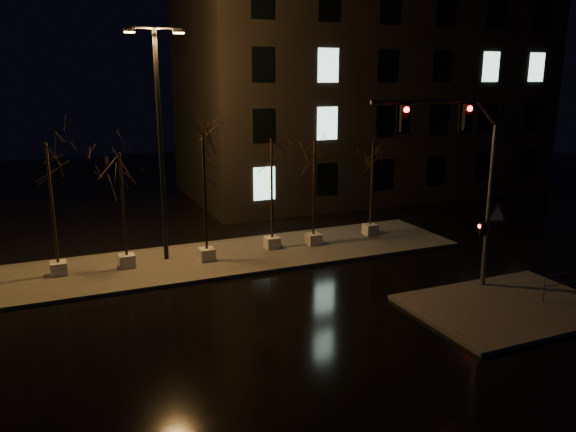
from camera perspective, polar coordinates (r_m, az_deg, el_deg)
name	(u,v)px	position (r m, az deg, el deg)	size (l,w,h in m)	color
ground	(280,306)	(20.80, -0.81, -9.11)	(90.00, 90.00, 0.00)	black
median	(230,257)	(26.07, -5.89, -4.17)	(22.00, 5.00, 0.15)	#413F3A
sidewalk_corner	(508,307)	(22.04, 21.49, -8.56)	(7.00, 5.00, 0.15)	#413F3A
building	(364,86)	(41.57, 7.71, 12.92)	(25.00, 12.00, 15.00)	black
tree_0	(49,173)	(24.33, -23.12, 4.02)	(1.80, 1.80, 5.63)	beige
tree_1	(121,179)	(24.44, -16.60, 3.63)	(1.80, 1.80, 5.09)	beige
tree_2	(204,163)	(24.51, -8.57, 5.37)	(1.80, 1.80, 5.81)	beige
tree_3	(272,164)	(26.11, -1.68, 5.31)	(1.80, 1.80, 5.38)	beige
tree_4	(314,164)	(26.74, 2.69, 5.27)	(1.80, 1.80, 5.24)	beige
tree_5	(373,164)	(28.86, 8.58, 5.22)	(1.80, 1.80, 4.88)	beige
traffic_signal_mast	(465,167)	(21.91, 17.57, 4.76)	(5.87, 0.95, 7.22)	#5B5D62
streetlight_main	(160,130)	(24.90, -12.91, 8.48)	(2.50, 0.67, 10.01)	black
guard_rail_a	(567,280)	(23.40, 26.49, -5.88)	(2.31, 0.06, 0.99)	#5B5D62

